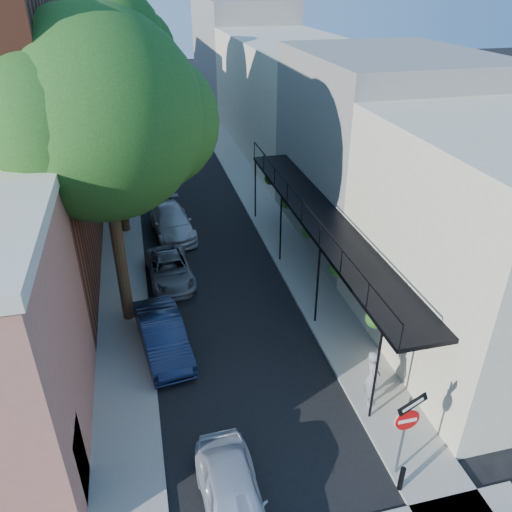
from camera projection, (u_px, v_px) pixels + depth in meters
road_surface at (176, 157)px, 37.60m from camera, size 6.00×64.00×0.01m
sidewalk_left at (121, 160)px, 36.75m from camera, size 2.00×64.00×0.12m
sidewalk_right at (228, 152)px, 38.39m from camera, size 2.00×64.00×0.12m
buildings_left at (27, 100)px, 32.21m from camera, size 10.10×59.10×12.00m
buildings_right at (294, 92)px, 36.83m from camera, size 9.80×55.00×10.00m
sign_post at (407, 423)px, 12.69m from camera, size 0.89×0.17×2.99m
bollard at (401, 479)px, 13.01m from camera, size 0.14×0.14×0.80m
oak_near at (113, 118)px, 16.33m from camera, size 7.48×6.80×11.42m
oak_mid at (116, 95)px, 23.47m from camera, size 6.60×6.00×10.20m
oak_far at (114, 44)px, 30.53m from camera, size 7.70×7.00×11.90m
parked_car_a at (233, 497)px, 12.39m from camera, size 1.63×3.88×1.31m
parked_car_b at (163, 335)px, 17.90m from camera, size 2.00×4.36×1.39m
parked_car_c at (170, 270)px, 22.13m from camera, size 2.12×4.15×1.12m
parked_car_d at (172, 222)px, 26.12m from camera, size 2.34×4.83×1.35m
parked_car_e at (156, 185)px, 30.79m from camera, size 1.85×3.90×1.29m
pedestrian at (372, 377)px, 15.43m from camera, size 0.63×0.82×2.01m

